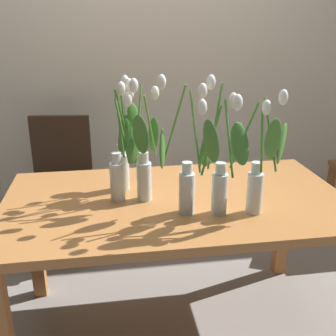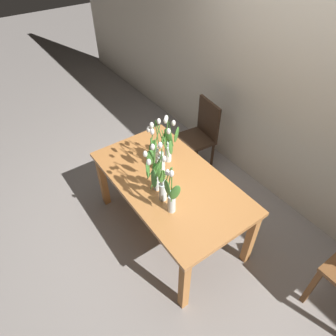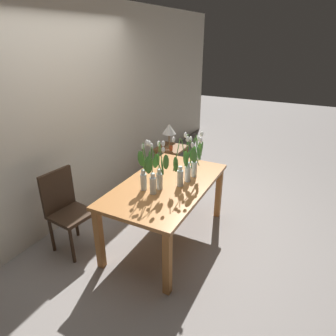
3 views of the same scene
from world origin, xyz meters
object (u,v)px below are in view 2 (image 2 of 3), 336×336
at_px(tulip_vase_2, 156,174).
at_px(tulip_vase_5, 161,157).
at_px(tulip_vase_3, 157,149).
at_px(tulip_vase_4, 169,146).
at_px(tulip_vase_1, 159,182).
at_px(tulip_vase_0, 170,194).
at_px(dining_chair, 201,133).
at_px(dining_table, 170,187).

relative_size(tulip_vase_2, tulip_vase_5, 1.03).
height_order(tulip_vase_3, tulip_vase_4, tulip_vase_4).
height_order(tulip_vase_1, tulip_vase_2, tulip_vase_1).
relative_size(tulip_vase_3, tulip_vase_5, 0.97).
bearing_deg(tulip_vase_3, tulip_vase_5, -12.79).
bearing_deg(tulip_vase_1, tulip_vase_2, 157.37).
xyz_separation_m(tulip_vase_0, tulip_vase_1, (-0.17, 0.00, 0.00)).
distance_m(tulip_vase_2, tulip_vase_4, 0.39).
bearing_deg(tulip_vase_2, tulip_vase_3, 143.62).
height_order(tulip_vase_0, tulip_vase_1, tulip_vase_1).
distance_m(tulip_vase_0, dining_chair, 1.53).
bearing_deg(tulip_vase_1, tulip_vase_3, 147.69).
bearing_deg(tulip_vase_4, tulip_vase_2, -53.18).
bearing_deg(dining_chair, dining_table, -55.50).
distance_m(tulip_vase_0, tulip_vase_1, 0.17).
height_order(tulip_vase_3, tulip_vase_5, tulip_vase_5).
distance_m(tulip_vase_4, dining_chair, 0.96).
height_order(dining_table, tulip_vase_1, tulip_vase_1).
xyz_separation_m(tulip_vase_0, tulip_vase_4, (-0.52, 0.37, -0.02)).
bearing_deg(tulip_vase_2, dining_table, 93.72).
relative_size(tulip_vase_2, tulip_vase_4, 1.05).
relative_size(dining_table, tulip_vase_4, 2.87).
xyz_separation_m(tulip_vase_3, dining_chair, (-0.38, 0.89, -0.42)).
distance_m(tulip_vase_0, tulip_vase_3, 0.60).
bearing_deg(tulip_vase_4, tulip_vase_0, -34.99).
xyz_separation_m(dining_table, tulip_vase_4, (-0.22, 0.15, 0.28)).
bearing_deg(tulip_vase_2, tulip_vase_1, -22.63).
relative_size(tulip_vase_4, tulip_vase_5, 0.99).
distance_m(dining_table, tulip_vase_4, 0.39).
bearing_deg(dining_table, tulip_vase_1, -58.00).
bearing_deg(dining_table, tulip_vase_2, -86.28).
relative_size(tulip_vase_1, tulip_vase_3, 1.07).
relative_size(dining_table, tulip_vase_1, 2.73).
relative_size(tulip_vase_0, tulip_vase_4, 0.96).
bearing_deg(tulip_vase_3, dining_chair, 113.28).
relative_size(dining_table, tulip_vase_2, 2.74).
distance_m(dining_table, dining_chair, 1.12).
relative_size(tulip_vase_1, tulip_vase_4, 1.05).
bearing_deg(tulip_vase_5, tulip_vase_2, -47.23).
relative_size(tulip_vase_0, tulip_vase_5, 0.95).
relative_size(tulip_vase_0, tulip_vase_2, 0.92).
height_order(dining_table, tulip_vase_3, tulip_vase_3).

